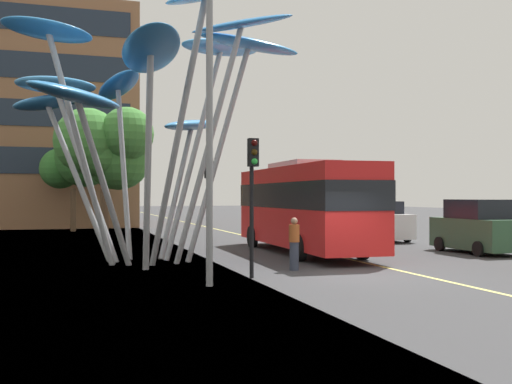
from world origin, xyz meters
The scene contains 11 objects.
ground centered at (-0.70, 0.00, -0.05)m, with size 120.00×240.00×0.10m.
red_bus centered at (1.00, 7.02, 2.05)m, with size 2.93×10.99×3.74m.
leaf_sculpture centered at (-5.55, 5.18, 6.38)m, with size 10.56×11.15×8.92m.
traffic_light_kerb_near centered at (-3.22, 0.28, 2.88)m, with size 0.28×0.42×3.99m.
traffic_light_kerb_far centered at (-3.25, 5.84, 2.75)m, with size 0.28×0.42×3.81m.
car_parked_mid centered at (7.85, 4.89, 1.03)m, with size 2.06×4.15×2.20m.
car_parked_far centered at (7.29, 12.25, 0.98)m, with size 1.95×4.53×2.06m.
street_lamp centered at (-4.42, -0.81, 5.46)m, with size 1.56×0.44×8.74m.
tree_pavement_near centered at (-6.04, 18.22, 4.99)m, with size 5.33×4.66×7.18m.
tree_pavement_far centered at (-7.39, 26.10, 4.70)m, with size 4.91×4.52×6.84m.
pedestrian centered at (-1.42, 1.70, 0.84)m, with size 0.34×0.34×1.67m.
Camera 1 is at (-8.28, -16.35, 2.37)m, focal length 42.83 mm.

